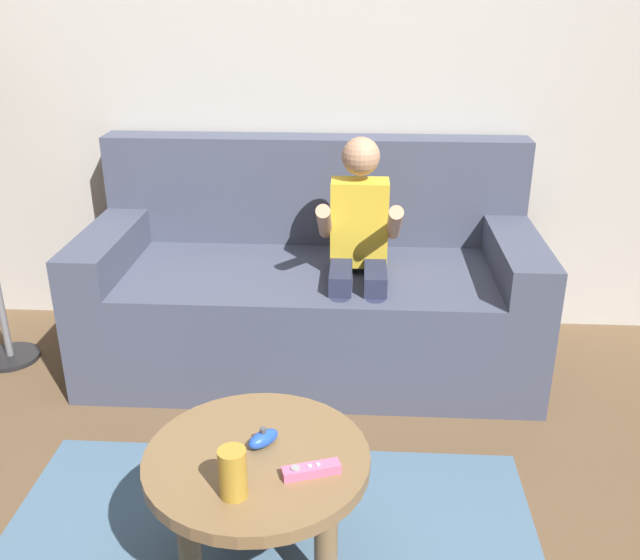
{
  "coord_description": "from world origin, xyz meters",
  "views": [
    {
      "loc": [
        0.18,
        -1.17,
        1.49
      ],
      "look_at": [
        0.06,
        0.88,
        0.62
      ],
      "focal_mm": 39.32,
      "sensor_mm": 36.0,
      "label": 1
    }
  ],
  "objects_px": {
    "person_seated_on_couch": "(359,249)",
    "soda_can": "(233,473)",
    "nunchuk_blue": "(263,439)",
    "coffee_table": "(258,476)",
    "game_remote_pink_near_edge": "(311,470)",
    "couch": "(311,290)"
  },
  "relations": [
    {
      "from": "coffee_table",
      "to": "soda_can",
      "type": "relative_size",
      "value": 4.65
    },
    {
      "from": "couch",
      "to": "soda_can",
      "type": "xyz_separation_m",
      "value": [
        -0.08,
        -1.4,
        0.16
      ]
    },
    {
      "from": "coffee_table",
      "to": "soda_can",
      "type": "xyz_separation_m",
      "value": [
        -0.03,
        -0.16,
        0.13
      ]
    },
    {
      "from": "game_remote_pink_near_edge",
      "to": "couch",
      "type": "bearing_deg",
      "value": 94.04
    },
    {
      "from": "couch",
      "to": "soda_can",
      "type": "bearing_deg",
      "value": -93.19
    },
    {
      "from": "couch",
      "to": "game_remote_pink_near_edge",
      "type": "bearing_deg",
      "value": -85.96
    },
    {
      "from": "game_remote_pink_near_edge",
      "to": "nunchuk_blue",
      "type": "distance_m",
      "value": 0.17
    },
    {
      "from": "nunchuk_blue",
      "to": "person_seated_on_couch",
      "type": "bearing_deg",
      "value": 77.43
    },
    {
      "from": "game_remote_pink_near_edge",
      "to": "soda_can",
      "type": "relative_size",
      "value": 1.18
    },
    {
      "from": "coffee_table",
      "to": "game_remote_pink_near_edge",
      "type": "bearing_deg",
      "value": -28.04
    },
    {
      "from": "person_seated_on_couch",
      "to": "nunchuk_blue",
      "type": "xyz_separation_m",
      "value": [
        -0.23,
        -1.03,
        -0.13
      ]
    },
    {
      "from": "couch",
      "to": "person_seated_on_couch",
      "type": "bearing_deg",
      "value": -42.81
    },
    {
      "from": "person_seated_on_couch",
      "to": "coffee_table",
      "type": "relative_size",
      "value": 1.7
    },
    {
      "from": "person_seated_on_couch",
      "to": "nunchuk_blue",
      "type": "height_order",
      "value": "person_seated_on_couch"
    },
    {
      "from": "coffee_table",
      "to": "soda_can",
      "type": "height_order",
      "value": "soda_can"
    },
    {
      "from": "person_seated_on_couch",
      "to": "game_remote_pink_near_edge",
      "type": "height_order",
      "value": "person_seated_on_couch"
    },
    {
      "from": "game_remote_pink_near_edge",
      "to": "nunchuk_blue",
      "type": "relative_size",
      "value": 1.5
    },
    {
      "from": "game_remote_pink_near_edge",
      "to": "soda_can",
      "type": "height_order",
      "value": "soda_can"
    },
    {
      "from": "couch",
      "to": "nunchuk_blue",
      "type": "bearing_deg",
      "value": -91.68
    },
    {
      "from": "person_seated_on_couch",
      "to": "nunchuk_blue",
      "type": "relative_size",
      "value": 10.07
    },
    {
      "from": "coffee_table",
      "to": "soda_can",
      "type": "distance_m",
      "value": 0.21
    },
    {
      "from": "person_seated_on_couch",
      "to": "soda_can",
      "type": "height_order",
      "value": "person_seated_on_couch"
    }
  ]
}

